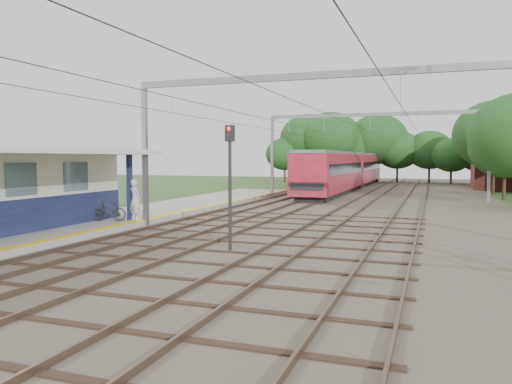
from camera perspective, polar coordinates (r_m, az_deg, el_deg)
The scene contains 10 objects.
ballast_bed at distance 36.24m, azimuth 13.04°, elevation -1.47°, with size 18.00×90.00×0.10m, color #473D33.
platform at distance 25.46m, azimuth -18.43°, elevation -3.53°, with size 5.00×52.00×0.35m, color gray.
yellow_stripe at distance 24.13m, azimuth -14.22°, elevation -3.42°, with size 0.45×52.00×0.01m, color yellow.
rail_tracks at distance 36.60m, azimuth 9.16°, elevation -1.17°, with size 11.80×88.00×0.15m.
catenary_system at distance 31.56m, azimuth 11.08°, elevation 7.70°, with size 17.22×88.00×7.00m.
tree_band at distance 63.13m, azimuth 15.83°, elevation 5.15°, with size 31.72×30.88×8.82m.
person at distance 25.05m, azimuth -13.66°, elevation -0.85°, with size 0.73×0.48×2.01m, color beige.
bicycle at distance 25.02m, azimuth -16.46°, elevation -2.06°, with size 0.47×1.68×1.01m, color black.
train at distance 54.17m, azimuth 10.50°, elevation 2.55°, with size 2.96×36.80×3.88m.
signal_post at distance 17.59m, azimuth -3.00°, elevation 2.32°, with size 0.33×0.28×4.53m.
Camera 1 is at (8.12, -5.85, 3.38)m, focal length 35.00 mm.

